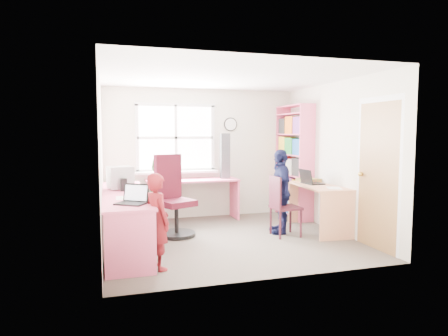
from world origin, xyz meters
name	(u,v)px	position (x,y,z in m)	size (l,w,h in m)	color
room	(228,158)	(0.01, 0.10, 1.22)	(3.64, 3.44, 2.44)	#4C433C
l_desk	(141,218)	(-1.31, -0.28, 0.46)	(2.38, 2.95, 0.75)	pink
right_desk	(319,198)	(1.57, 0.10, 0.54)	(0.70, 1.33, 0.74)	#F2A479
bookshelf	(294,164)	(1.65, 1.19, 1.00)	(0.30, 1.02, 2.10)	pink
swivel_chair	(173,201)	(-0.76, 0.47, 0.54)	(0.77, 0.77, 1.25)	black
wooden_chair	(282,204)	(0.83, -0.06, 0.50)	(0.41, 0.41, 0.93)	#481823
crt_monitor	(120,178)	(-1.54, 0.51, 0.92)	(0.40, 0.38, 0.34)	#98989C
laptop_left	(133,199)	(-1.44, -0.80, 0.80)	(0.43, 0.42, 0.23)	black
laptop_right	(310,181)	(1.49, 0.27, 0.80)	(0.32, 0.38, 0.25)	black
speaker_a	(124,185)	(-1.50, 0.30, 0.84)	(0.09, 0.09, 0.18)	black
speaker_b	(122,180)	(-1.50, 0.89, 0.84)	(0.11, 0.11, 0.18)	black
cd_tower	(225,156)	(0.37, 1.43, 1.17)	(0.18, 0.16, 0.83)	black
game_box	(309,180)	(1.60, 0.53, 0.78)	(0.37, 0.37, 0.06)	red
paper_a	(125,198)	(-1.52, -0.36, 0.75)	(0.23, 0.32, 0.00)	white
paper_b	(334,188)	(1.61, -0.28, 0.75)	(0.29, 0.35, 0.00)	white
potted_plant	(176,172)	(-0.55, 1.41, 0.89)	(0.16, 0.13, 0.29)	#30783D
person_red	(157,221)	(-1.18, -1.02, 0.56)	(0.41, 0.27, 1.13)	maroon
person_green	(161,193)	(-0.88, 0.97, 0.59)	(0.58, 0.45, 1.18)	#2F762F
person_navy	(280,191)	(0.90, 0.14, 0.67)	(0.78, 0.32, 1.33)	#13163C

